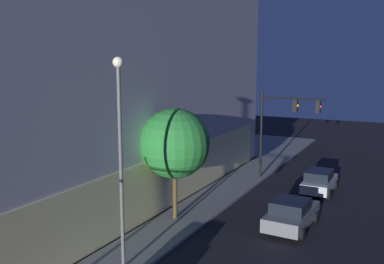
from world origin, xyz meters
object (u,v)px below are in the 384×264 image
Objects in this scene: modern_building at (5,58)px; car_grey at (291,214)px; sidewalk_tree at (175,143)px; car_silver at (319,181)px; street_lamp_sidewalk at (120,141)px; traffic_light_far_corner at (284,118)px.

car_grey is at bearing -90.08° from modern_building.
sidewalk_tree is 1.53× the size of car_silver.
car_silver is at bearing -19.14° from street_lamp_sidewalk.
sidewalk_tree is 7.36m from car_grey.
modern_building reaches higher than sidewalk_tree.
car_grey is 7.13m from car_silver.
sidewalk_tree is (-1.91, -15.55, -4.80)m from modern_building.
modern_building reaches higher than traffic_light_far_corner.
car_silver is at bearing -118.73° from traffic_light_far_corner.
traffic_light_far_corner is at bearing -64.80° from modern_building.
street_lamp_sidewalk is at bearing -171.07° from sidewalk_tree.
car_grey is at bearing -32.71° from street_lamp_sidewalk.
car_silver reaches higher than car_grey.
car_silver is at bearing -34.66° from sidewalk_tree.
car_silver is (15.16, -5.26, -4.81)m from street_lamp_sidewalk.
traffic_light_far_corner is 1.06× the size of sidewalk_tree.
modern_building is 16.39m from sidewalk_tree.
traffic_light_far_corner is at bearing -7.32° from street_lamp_sidewalk.
sidewalk_tree is 1.39× the size of car_grey.
traffic_light_far_corner is 0.74× the size of street_lamp_sidewalk.
modern_building is at bearing 89.92° from car_grey.
sidewalk_tree is at bearing 8.93° from street_lamp_sidewalk.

